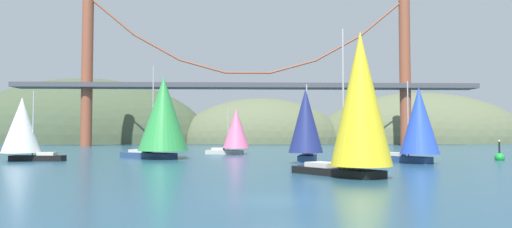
# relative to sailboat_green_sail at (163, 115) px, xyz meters

# --- Properties ---
(ground_plane) EXTENTS (360.00, 360.00, 0.00)m
(ground_plane) POSITION_rel_sailboat_green_sail_xyz_m (11.46, -35.89, -5.44)
(ground_plane) COLOR navy
(headland_center) EXTENTS (56.07, 44.00, 30.36)m
(headland_center) POSITION_rel_sailboat_green_sail_xyz_m (16.46, 99.11, -5.44)
(headland_center) COLOR #5B6647
(headland_center) RESTS_ON ground_plane
(headland_right) EXTENTS (74.64, 44.00, 34.55)m
(headland_right) POSITION_rel_sailboat_green_sail_xyz_m (71.46, 99.11, -5.44)
(headland_right) COLOR #5B6647
(headland_right) RESTS_ON ground_plane
(headland_left) EXTENTS (85.30, 44.00, 43.59)m
(headland_left) POSITION_rel_sailboat_green_sail_xyz_m (-43.54, 99.11, -5.44)
(headland_left) COLOR #425138
(headland_left) RESTS_ON ground_plane
(suspension_bridge) EXTENTS (117.33, 6.00, 38.22)m
(suspension_bridge) POSITION_rel_sailboat_green_sail_xyz_m (11.46, 59.11, 11.54)
(suspension_bridge) COLOR brown
(suspension_bridge) RESTS_ON ground_plane
(sailboat_green_sail) EXTENTS (10.49, 9.20, 11.77)m
(sailboat_green_sail) POSITION_rel_sailboat_green_sail_xyz_m (0.00, 0.00, 0.00)
(sailboat_green_sail) COLOR navy
(sailboat_green_sail) RESTS_ON ground_plane
(sailboat_navy_sail) EXTENTS (4.46, 7.02, 8.54)m
(sailboat_navy_sail) POSITION_rel_sailboat_green_sail_xyz_m (16.68, -8.92, -1.24)
(sailboat_navy_sail) COLOR navy
(sailboat_navy_sail) RESTS_ON ground_plane
(sailboat_blue_spinnaker) EXTENTS (6.36, 7.45, 8.82)m
(sailboat_blue_spinnaker) POSITION_rel_sailboat_green_sail_xyz_m (28.52, -9.62, -1.16)
(sailboat_blue_spinnaker) COLOR navy
(sailboat_blue_spinnaker) RESTS_ON ground_plane
(sailboat_white_mainsail) EXTENTS (7.29, 4.51, 8.12)m
(sailboat_white_mainsail) POSITION_rel_sailboat_green_sail_xyz_m (-15.40, -3.84, -1.51)
(sailboat_white_mainsail) COLOR black
(sailboat_white_mainsail) RESTS_ON ground_plane
(sailboat_yellow_sail) EXTENTS (7.52, 8.80, 10.98)m
(sailboat_yellow_sail) POSITION_rel_sailboat_green_sail_xyz_m (18.26, -25.00, -0.07)
(sailboat_yellow_sail) COLOR black
(sailboat_yellow_sail) RESTS_ON ground_plane
(sailboat_pink_spinnaker) EXTENTS (7.15, 4.86, 7.22)m
(sailboat_pink_spinnaker) POSITION_rel_sailboat_green_sail_xyz_m (8.90, 12.68, -1.71)
(sailboat_pink_spinnaker) COLOR #B7B2A8
(sailboat_pink_spinnaker) RESTS_ON ground_plane
(channel_buoy) EXTENTS (1.10, 1.10, 2.64)m
(channel_buoy) POSITION_rel_sailboat_green_sail_xyz_m (40.34, -4.15, -5.07)
(channel_buoy) COLOR green
(channel_buoy) RESTS_ON ground_plane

